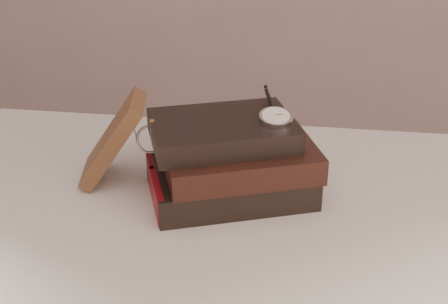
# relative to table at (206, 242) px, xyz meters

# --- Properties ---
(table) EXTENTS (1.00, 0.60, 0.75)m
(table) POSITION_rel_table_xyz_m (0.00, 0.00, 0.00)
(table) COLOR beige
(table) RESTS_ON ground
(book_stack) EXTENTS (0.31, 0.25, 0.13)m
(book_stack) POSITION_rel_table_xyz_m (0.04, 0.01, 0.15)
(book_stack) COLOR black
(book_stack) RESTS_ON table
(journal) EXTENTS (0.13, 0.12, 0.15)m
(journal) POSITION_rel_table_xyz_m (-0.16, 0.04, 0.17)
(journal) COLOR #3F2718
(journal) RESTS_ON table
(pocket_watch) EXTENTS (0.07, 0.16, 0.02)m
(pocket_watch) POSITION_rel_table_xyz_m (0.11, 0.03, 0.23)
(pocket_watch) COLOR silver
(pocket_watch) RESTS_ON book_stack
(eyeglasses) EXTENTS (0.14, 0.15, 0.05)m
(eyeglasses) POSITION_rel_table_xyz_m (-0.08, 0.06, 0.16)
(eyeglasses) COLOR silver
(eyeglasses) RESTS_ON book_stack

